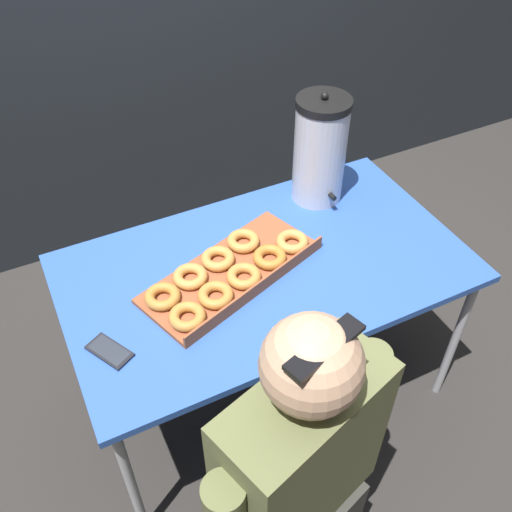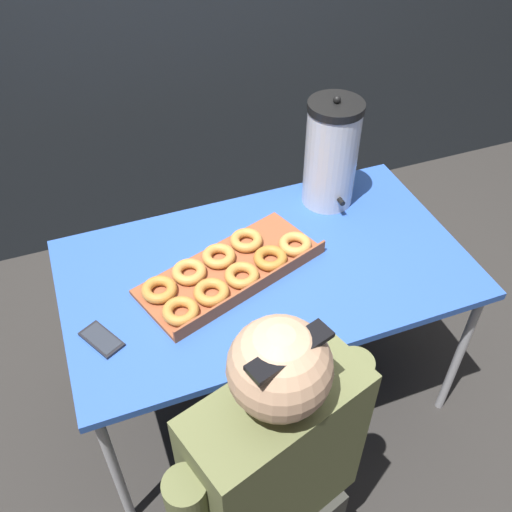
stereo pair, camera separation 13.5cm
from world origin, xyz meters
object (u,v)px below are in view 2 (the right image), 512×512
object	(u,v)px
coffee_urn	(331,154)
cell_phone	(102,339)
donut_box	(228,271)
person_seated	(274,482)

from	to	relation	value
coffee_urn	cell_phone	distance (m)	1.03
cell_phone	donut_box	bearing A→B (deg)	-12.67
donut_box	cell_phone	xyz separation A→B (m)	(-0.44, -0.13, -0.02)
coffee_urn	person_seated	bearing A→B (deg)	-122.64
person_seated	donut_box	bearing A→B (deg)	-115.52
person_seated	cell_phone	bearing A→B (deg)	-73.93
donut_box	cell_phone	size ratio (longest dim) A/B	4.34
person_seated	coffee_urn	bearing A→B (deg)	-139.88
coffee_urn	person_seated	world-z (taller)	person_seated
donut_box	person_seated	xyz separation A→B (m)	(-0.10, -0.66, -0.16)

